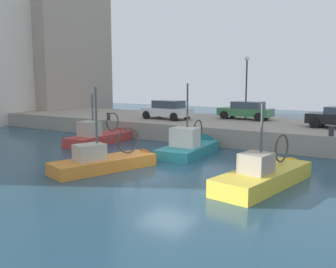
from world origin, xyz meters
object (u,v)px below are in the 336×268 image
at_px(fishing_boat_teal, 192,151).
at_px(mooring_bollard_mid, 108,116).
at_px(fishing_boat_yellow, 268,182).
at_px(fishing_boat_red, 103,141).
at_px(parked_car_green, 246,110).
at_px(mooring_bollard_south, 331,131).
at_px(quay_streetlamp, 247,77).
at_px(parked_car_white, 167,110).
at_px(fishing_boat_orange, 111,166).

height_order(fishing_boat_teal, mooring_bollard_mid, fishing_boat_teal).
bearing_deg(mooring_bollard_mid, fishing_boat_teal, -108.29).
bearing_deg(mooring_bollard_mid, fishing_boat_yellow, -115.82).
xyz_separation_m(fishing_boat_yellow, mooring_bollard_mid, (7.12, 14.71, 1.38)).
height_order(fishing_boat_red, fishing_boat_teal, fishing_boat_teal).
xyz_separation_m(parked_car_green, mooring_bollard_south, (-6.03, -7.12, -0.44)).
relative_size(fishing_boat_teal, parked_car_green, 1.38).
relative_size(fishing_boat_teal, quay_streetlamp, 1.20).
bearing_deg(parked_car_white, fishing_boat_yellow, -131.84).
distance_m(fishing_boat_orange, quay_streetlamp, 14.84).
bearing_deg(fishing_boat_red, parked_car_green, -37.64).
distance_m(fishing_boat_yellow, quay_streetlamp, 14.66).
bearing_deg(fishing_boat_yellow, parked_car_white, 48.16).
bearing_deg(mooring_bollard_south, parked_car_white, 77.07).
bearing_deg(fishing_boat_orange, quay_streetlamp, -6.14).
bearing_deg(mooring_bollard_mid, fishing_boat_orange, -138.57).
relative_size(mooring_bollard_south, mooring_bollard_mid, 1.00).
distance_m(parked_car_green, parked_car_white, 6.18).
xyz_separation_m(fishing_boat_yellow, fishing_boat_red, (4.21, 12.73, 0.03)).
distance_m(fishing_boat_yellow, parked_car_white, 15.06).
relative_size(parked_car_white, quay_streetlamp, 0.84).
bearing_deg(fishing_boat_orange, fishing_boat_yellow, -79.48).
height_order(fishing_boat_red, mooring_bollard_south, fishing_boat_red).
distance_m(fishing_boat_yellow, fishing_boat_red, 13.40).
height_order(parked_car_white, mooring_bollard_south, parked_car_white).
bearing_deg(fishing_boat_orange, parked_car_white, 18.97).
xyz_separation_m(fishing_boat_yellow, fishing_boat_teal, (4.17, 5.79, 0.05)).
xyz_separation_m(fishing_boat_red, fishing_boat_teal, (-0.04, -6.94, 0.01)).
relative_size(mooring_bollard_mid, quay_streetlamp, 0.11).
bearing_deg(mooring_bollard_mid, parked_car_green, -55.82).
distance_m(fishing_boat_yellow, fishing_boat_teal, 7.13).
distance_m(fishing_boat_teal, mooring_bollard_mid, 9.49).
bearing_deg(fishing_boat_orange, fishing_boat_red, 44.62).
bearing_deg(fishing_boat_teal, mooring_bollard_mid, 71.71).
relative_size(fishing_boat_red, fishing_boat_teal, 1.02).
bearing_deg(parked_car_white, quay_streetlamp, -62.65).
bearing_deg(fishing_boat_yellow, quay_streetlamp, 24.16).
height_order(fishing_boat_orange, parked_car_green, fishing_boat_orange).
height_order(fishing_boat_yellow, fishing_boat_teal, fishing_boat_teal).
relative_size(fishing_boat_red, parked_car_green, 1.41).
bearing_deg(fishing_boat_teal, fishing_boat_yellow, -125.76).
bearing_deg(parked_car_green, fishing_boat_yellow, -156.06).
bearing_deg(mooring_bollard_south, quay_streetlamp, 51.15).
distance_m(fishing_boat_teal, mooring_bollard_south, 7.78).
xyz_separation_m(fishing_boat_orange, parked_car_white, (11.32, 3.89, 1.83)).
height_order(fishing_boat_orange, quay_streetlamp, quay_streetlamp).
height_order(parked_car_white, quay_streetlamp, quay_streetlamp).
relative_size(fishing_boat_yellow, fishing_boat_red, 1.10).
bearing_deg(quay_streetlamp, fishing_boat_teal, 179.58).
bearing_deg(mooring_bollard_mid, quay_streetlamp, -57.84).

